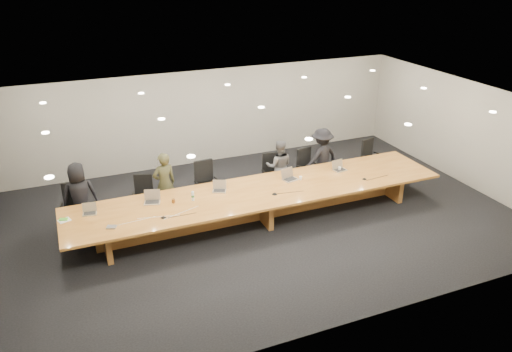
{
  "coord_description": "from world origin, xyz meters",
  "views": [
    {
      "loc": [
        -4.14,
        -9.69,
        5.85
      ],
      "look_at": [
        0.0,
        0.3,
        1.0
      ],
      "focal_mm": 35.0,
      "sensor_mm": 36.0,
      "label": 1
    }
  ],
  "objects": [
    {
      "name": "chair_far_right",
      "position": [
        3.93,
        1.15,
        0.54
      ],
      "size": [
        0.69,
        0.69,
        1.08
      ],
      "primitive_type": null,
      "rotation": [
        0.0,
        0.0,
        0.29
      ],
      "color": "black",
      "rests_on": "ground"
    },
    {
      "name": "lime_gadget",
      "position": [
        -4.36,
        0.26,
        0.78
      ],
      "size": [
        0.19,
        0.13,
        0.03
      ],
      "primitive_type": "cube",
      "rotation": [
        0.0,
        0.0,
        -0.25
      ],
      "color": "#52B22F",
      "rests_on": "notepad"
    },
    {
      "name": "notepad",
      "position": [
        -4.35,
        0.24,
        0.76
      ],
      "size": [
        0.29,
        0.26,
        0.01
      ],
      "primitive_type": "cube",
      "rotation": [
        0.0,
        0.0,
        0.33
      ],
      "color": "white",
      "rests_on": "conference_table"
    },
    {
      "name": "av_box",
      "position": [
        -3.48,
        -0.43,
        0.76
      ],
      "size": [
        0.23,
        0.21,
        0.03
      ],
      "primitive_type": "cube",
      "rotation": [
        0.0,
        0.0,
        -0.42
      ],
      "color": "#B3B3B8",
      "rests_on": "conference_table"
    },
    {
      "name": "chair_far_left",
      "position": [
        -4.13,
        1.18,
        0.56
      ],
      "size": [
        0.66,
        0.66,
        1.11
      ],
      "primitive_type": null,
      "rotation": [
        0.0,
        0.0,
        -0.19
      ],
      "color": "black",
      "rests_on": "ground"
    },
    {
      "name": "chair_mid_right",
      "position": [
        0.89,
        1.31,
        0.52
      ],
      "size": [
        0.58,
        0.58,
        1.04
      ],
      "primitive_type": null,
      "rotation": [
        0.0,
        0.0,
        -0.09
      ],
      "color": "black",
      "rests_on": "ground"
    },
    {
      "name": "chair_right",
      "position": [
        1.91,
        1.19,
        0.54
      ],
      "size": [
        0.66,
        0.66,
        1.08
      ],
      "primitive_type": null,
      "rotation": [
        0.0,
        0.0,
        0.21
      ],
      "color": "black",
      "rests_on": "ground"
    },
    {
      "name": "laptop_b",
      "position": [
        -2.49,
        0.35,
        0.89
      ],
      "size": [
        0.41,
        0.35,
        0.28
      ],
      "primitive_type": null,
      "rotation": [
        0.0,
        0.0,
        -0.29
      ],
      "color": "tan",
      "rests_on": "conference_table"
    },
    {
      "name": "amber_mug",
      "position": [
        -2.05,
        0.17,
        0.8
      ],
      "size": [
        0.09,
        0.09,
        0.09
      ],
      "primitive_type": "cylinder",
      "rotation": [
        0.0,
        0.0,
        0.37
      ],
      "color": "brown",
      "rests_on": "conference_table"
    },
    {
      "name": "paper_cup_near",
      "position": [
        1.14,
        0.19,
        0.79
      ],
      "size": [
        0.09,
        0.09,
        0.09
      ],
      "primitive_type": "cone",
      "rotation": [
        0.0,
        0.0,
        0.21
      ],
      "color": "white",
      "rests_on": "conference_table"
    },
    {
      "name": "mic_right",
      "position": [
        2.61,
        -0.39,
        0.76
      ],
      "size": [
        0.15,
        0.15,
        0.03
      ],
      "primitive_type": "cone",
      "rotation": [
        0.0,
        0.0,
        0.4
      ],
      "color": "black",
      "rests_on": "conference_table"
    },
    {
      "name": "laptop_d",
      "position": [
        0.9,
        0.28,
        0.89
      ],
      "size": [
        0.41,
        0.34,
        0.28
      ],
      "primitive_type": null,
      "rotation": [
        0.0,
        0.0,
        0.26
      ],
      "color": "tan",
      "rests_on": "conference_table"
    },
    {
      "name": "laptop_c",
      "position": [
        -0.92,
        0.33,
        0.87
      ],
      "size": [
        0.38,
        0.34,
        0.25
      ],
      "primitive_type": null,
      "rotation": [
        0.0,
        0.0,
        -0.41
      ],
      "color": "#C3B095",
      "rests_on": "conference_table"
    },
    {
      "name": "mic_left",
      "position": [
        -2.42,
        -0.43,
        0.76
      ],
      "size": [
        0.13,
        0.13,
        0.03
      ],
      "primitive_type": "cone",
      "rotation": [
        0.0,
        0.0,
        -0.11
      ],
      "color": "black",
      "rests_on": "conference_table"
    },
    {
      "name": "chair_mid_left",
      "position": [
        -0.95,
        1.2,
        0.58
      ],
      "size": [
        0.63,
        0.63,
        1.16
      ],
      "primitive_type": null,
      "rotation": [
        0.0,
        0.0,
        0.07
      ],
      "color": "black",
      "rests_on": "ground"
    },
    {
      "name": "person_d",
      "position": [
        2.29,
        1.2,
        0.8
      ],
      "size": [
        1.14,
        0.81,
        1.6
      ],
      "primitive_type": "imported",
      "rotation": [
        0.0,
        0.0,
        3.37
      ],
      "color": "black",
      "rests_on": "ground"
    },
    {
      "name": "back_wall",
      "position": [
        0.0,
        4.0,
        1.4
      ],
      "size": [
        12.0,
        0.02,
        2.8
      ],
      "primitive_type": "cube",
      "color": "silver",
      "rests_on": "ground"
    },
    {
      "name": "laptop_e",
      "position": [
        2.34,
        0.32,
        0.88
      ],
      "size": [
        0.36,
        0.28,
        0.26
      ],
      "primitive_type": null,
      "rotation": [
        0.0,
        0.0,
        0.14
      ],
      "color": "#BBAB8F",
      "rests_on": "conference_table"
    },
    {
      "name": "water_bottle",
      "position": [
        -1.61,
        0.12,
        0.86
      ],
      "size": [
        0.08,
        0.08,
        0.21
      ],
      "primitive_type": "cylinder",
      "rotation": [
        0.0,
        0.0,
        0.18
      ],
      "color": "silver",
      "rests_on": "conference_table"
    },
    {
      "name": "conference_table",
      "position": [
        0.0,
        0.0,
        0.52
      ],
      "size": [
        9.0,
        1.8,
        0.75
      ],
      "color": "#9C5E22",
      "rests_on": "ground"
    },
    {
      "name": "mic_center",
      "position": [
        0.22,
        -0.3,
        0.77
      ],
      "size": [
        0.17,
        0.17,
        0.03
      ],
      "primitive_type": "cone",
      "rotation": [
        0.0,
        0.0,
        -0.41
      ],
      "color": "black",
      "rests_on": "conference_table"
    },
    {
      "name": "ground",
      "position": [
        0.0,
        0.0,
        0.0
      ],
      "size": [
        12.0,
        12.0,
        0.0
      ],
      "primitive_type": "plane",
      "color": "black",
      "rests_on": "ground"
    },
    {
      "name": "person_a",
      "position": [
        -3.96,
        1.21,
        0.8
      ],
      "size": [
        0.8,
        0.53,
        1.6
      ],
      "primitive_type": "imported",
      "rotation": [
        0.0,
        0.0,
        3.17
      ],
      "color": "black",
      "rests_on": "ground"
    },
    {
      "name": "paper_cup_far",
      "position": [
        2.33,
        0.32,
        0.8
      ],
      "size": [
        0.1,
        0.1,
        0.09
      ],
      "primitive_type": "cone",
      "rotation": [
        0.0,
        0.0,
        -0.24
      ],
      "color": "white",
      "rests_on": "conference_table"
    },
    {
      "name": "chair_left",
      "position": [
        -2.55,
        1.19,
        0.52
      ],
      "size": [
        0.67,
        0.67,
        1.04
      ],
      "primitive_type": null,
      "rotation": [
        0.0,
        0.0,
        -0.31
      ],
      "color": "black",
      "rests_on": "ground"
    },
    {
      "name": "laptop_a",
      "position": [
        -3.83,
        0.34,
        0.86
      ],
      "size": [
        0.32,
        0.25,
        0.23
      ],
      "primitive_type": null,
      "rotation": [
        0.0,
        0.0,
        -0.14
      ],
      "color": "#BCAE8F",
      "rests_on": "conference_table"
    },
    {
      "name": "person_c",
      "position": [
        1.04,
        1.22,
        0.72
      ],
      "size": [
        0.85,
        0.77,
        1.44
      ],
      "primitive_type": "imported",
      "rotation": [
        0.0,
        0.0,
        2.76
      ],
      "color": "#4C4B4E",
      "rests_on": "ground"
    },
    {
      "name": "person_b",
      "position": [
        -2.02,
        1.17,
        0.79
      ],
      "size": [
        0.62,
        0.46,
        1.57
      ],
      "primitive_type": "imported",
      "rotation": [
        0.0,
        0.0,
        3.3
      ],
      "color": "#33321B",
      "rests_on": "ground"
    }
  ]
}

